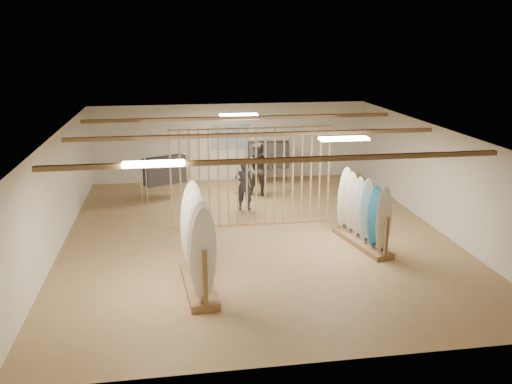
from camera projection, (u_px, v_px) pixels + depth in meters
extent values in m
plane|color=#A88151|center=(256.00, 235.00, 14.52)|extent=(12.00, 12.00, 0.00)
plane|color=gray|center=(256.00, 132.00, 13.75)|extent=(12.00, 12.00, 0.00)
plane|color=silver|center=(230.00, 142.00, 19.83)|extent=(12.00, 0.00, 12.00)
plane|color=silver|center=(316.00, 285.00, 8.44)|extent=(12.00, 0.00, 12.00)
plane|color=silver|center=(57.00, 193.00, 13.39)|extent=(0.00, 12.00, 12.00)
plane|color=silver|center=(435.00, 177.00, 14.89)|extent=(0.00, 12.00, 12.00)
cube|color=olive|center=(256.00, 135.00, 13.77)|extent=(9.50, 6.12, 0.10)
cube|color=white|center=(256.00, 134.00, 13.77)|extent=(1.20, 0.35, 0.06)
cylinder|color=tan|center=(171.00, 180.00, 14.57)|extent=(0.05, 0.05, 2.78)
cylinder|color=tan|center=(180.00, 180.00, 14.60)|extent=(0.05, 0.05, 2.78)
cylinder|color=tan|center=(190.00, 180.00, 14.64)|extent=(0.05, 0.05, 2.78)
cylinder|color=tan|center=(200.00, 179.00, 14.68)|extent=(0.05, 0.05, 2.78)
cylinder|color=tan|center=(209.00, 179.00, 14.72)|extent=(0.05, 0.05, 2.78)
cylinder|color=tan|center=(219.00, 178.00, 14.76)|extent=(0.05, 0.05, 2.78)
cylinder|color=tan|center=(228.00, 178.00, 14.80)|extent=(0.05, 0.05, 2.78)
cylinder|color=tan|center=(237.00, 178.00, 14.84)|extent=(0.05, 0.05, 2.78)
cylinder|color=tan|center=(247.00, 177.00, 14.88)|extent=(0.05, 0.05, 2.78)
cylinder|color=tan|center=(256.00, 177.00, 14.92)|extent=(0.05, 0.05, 2.78)
cylinder|color=tan|center=(265.00, 177.00, 14.96)|extent=(0.05, 0.05, 2.78)
cylinder|color=tan|center=(275.00, 176.00, 14.99)|extent=(0.05, 0.05, 2.78)
cylinder|color=tan|center=(284.00, 176.00, 15.03)|extent=(0.05, 0.05, 2.78)
cylinder|color=tan|center=(293.00, 175.00, 15.07)|extent=(0.05, 0.05, 2.78)
cylinder|color=tan|center=(302.00, 175.00, 15.11)|extent=(0.05, 0.05, 2.78)
cylinder|color=tan|center=(311.00, 175.00, 15.15)|extent=(0.05, 0.05, 2.78)
cylinder|color=tan|center=(320.00, 174.00, 15.19)|extent=(0.05, 0.05, 2.78)
cylinder|color=tan|center=(329.00, 174.00, 15.23)|extent=(0.05, 0.05, 2.78)
cube|color=teal|center=(230.00, 137.00, 19.76)|extent=(1.40, 0.03, 0.90)
cube|color=olive|center=(199.00, 285.00, 11.44)|extent=(0.75, 2.24, 0.16)
cylinder|color=black|center=(197.00, 242.00, 11.17)|extent=(0.18, 2.15, 0.01)
ellipsoid|color=white|center=(203.00, 254.00, 10.31)|extent=(0.51, 0.10, 1.94)
ellipsoid|color=silver|center=(200.00, 246.00, 10.73)|extent=(0.51, 0.10, 1.94)
ellipsoid|color=white|center=(197.00, 238.00, 11.15)|extent=(0.51, 0.10, 1.94)
ellipsoid|color=white|center=(194.00, 231.00, 11.57)|extent=(0.51, 0.10, 1.94)
ellipsoid|color=silver|center=(192.00, 224.00, 11.99)|extent=(0.51, 0.10, 1.94)
cube|color=olive|center=(361.00, 242.00, 13.83)|extent=(0.93, 2.29, 0.14)
cylinder|color=black|center=(363.00, 211.00, 13.60)|extent=(0.45, 2.15, 0.01)
ellipsoid|color=silver|center=(384.00, 220.00, 12.75)|extent=(0.44, 0.14, 1.67)
ellipsoid|color=#2D8CD1|center=(375.00, 215.00, 13.08)|extent=(0.44, 0.14, 1.67)
ellipsoid|color=white|center=(367.00, 211.00, 13.41)|extent=(0.44, 0.14, 1.67)
ellipsoid|color=white|center=(359.00, 206.00, 13.74)|extent=(0.44, 0.14, 1.67)
ellipsoid|color=silver|center=(352.00, 202.00, 14.07)|extent=(0.44, 0.14, 1.67)
ellipsoid|color=silver|center=(345.00, 199.00, 14.41)|extent=(0.44, 0.14, 1.67)
cylinder|color=silver|center=(164.00, 155.00, 17.13)|extent=(1.33, 0.64, 0.03)
cube|color=black|center=(165.00, 170.00, 17.26)|extent=(1.38, 0.90, 0.88)
cylinder|color=silver|center=(165.00, 178.00, 17.33)|extent=(0.03, 0.03, 1.56)
cylinder|color=silver|center=(269.00, 141.00, 19.07)|extent=(1.54, 0.08, 0.03)
cube|color=black|center=(269.00, 155.00, 19.21)|extent=(1.44, 0.43, 0.93)
cylinder|color=silver|center=(269.00, 162.00, 19.28)|extent=(0.03, 0.03, 1.65)
imported|color=#25242B|center=(244.00, 182.00, 16.42)|extent=(0.72, 0.57, 1.75)
imported|color=#3A352C|center=(259.00, 167.00, 17.72)|extent=(1.18, 1.04, 2.05)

